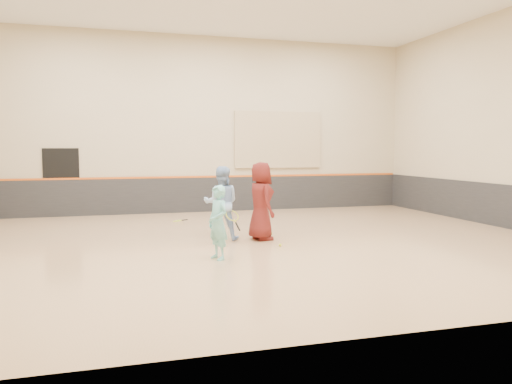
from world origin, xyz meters
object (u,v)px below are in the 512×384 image
object	(u,v)px
girl	(218,222)
young_man	(261,201)
spare_racket	(177,219)
instructor	(221,203)

from	to	relation	value
girl	young_man	distance (m)	2.32
girl	young_man	world-z (taller)	young_man
young_man	spare_racket	world-z (taller)	young_man
girl	spare_racket	bearing A→B (deg)	160.29
instructor	young_man	distance (m)	0.95
young_man	instructor	bearing A→B (deg)	66.92
instructor	young_man	xyz separation A→B (m)	(0.91, -0.26, 0.05)
girl	spare_racket	world-z (taller)	girl
young_man	girl	bearing A→B (deg)	134.73
girl	spare_racket	distance (m)	5.44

